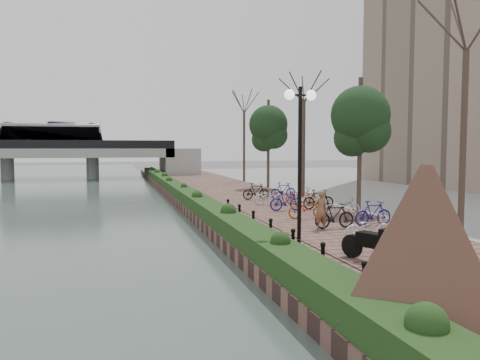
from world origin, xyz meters
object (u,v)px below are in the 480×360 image
object	(u,v)px
granite_monument	(425,240)
pedestrian	(321,210)
lamppost	(300,133)
motorcycle	(374,242)

from	to	relation	value
granite_monument	pedestrian	bearing A→B (deg)	76.83
lamppost	pedestrian	world-z (taller)	lamppost
motorcycle	pedestrian	size ratio (longest dim) A/B	1.19
motorcycle	pedestrian	bearing A→B (deg)	57.17
lamppost	pedestrian	distance (m)	4.53
pedestrian	granite_monument	bearing A→B (deg)	74.32
granite_monument	lamppost	world-z (taller)	lamppost
lamppost	motorcycle	size ratio (longest dim) A/B	2.79
granite_monument	lamppost	size ratio (longest dim) A/B	0.87
motorcycle	pedestrian	distance (m)	5.17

